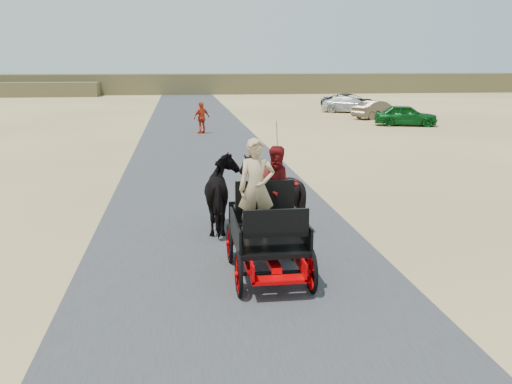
{
  "coord_description": "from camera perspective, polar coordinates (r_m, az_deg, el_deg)",
  "views": [
    {
      "loc": [
        -0.99,
        -10.1,
        3.82
      ],
      "look_at": [
        0.53,
        1.27,
        1.2
      ],
      "focal_mm": 40.0,
      "sensor_mm": 36.0,
      "label": 1
    }
  ],
  "objects": [
    {
      "name": "road",
      "position": [
        10.84,
        -1.91,
        -7.75
      ],
      "size": [
        6.0,
        140.0,
        0.01
      ],
      "primitive_type": "cube",
      "color": "#38383A",
      "rests_on": "ground"
    },
    {
      "name": "horse_right",
      "position": [
        13.28,
        1.55,
        -0.07
      ],
      "size": [
        1.37,
        1.54,
        1.7
      ],
      "primitive_type": "imported",
      "rotation": [
        0.0,
        0.0,
        3.14
      ],
      "color": "black",
      "rests_on": "ground"
    },
    {
      "name": "pedestrian",
      "position": [
        31.4,
        -5.45,
        7.41
      ],
      "size": [
        1.07,
        0.92,
        1.73
      ],
      "primitive_type": "imported",
      "rotation": [
        0.0,
        0.0,
        3.74
      ],
      "color": "red",
      "rests_on": "ground"
    },
    {
      "name": "horse_left",
      "position": [
        13.15,
        -3.19,
        -0.22
      ],
      "size": [
        0.91,
        2.01,
        1.7
      ],
      "primitive_type": "imported",
      "rotation": [
        0.0,
        0.0,
        3.14
      ],
      "color": "black",
      "rests_on": "ground"
    },
    {
      "name": "car_c",
      "position": [
        45.07,
        9.34,
        8.64
      ],
      "size": [
        4.64,
        3.55,
        1.25
      ],
      "primitive_type": "imported",
      "rotation": [
        0.0,
        0.0,
        1.09
      ],
      "color": "silver",
      "rests_on": "ground"
    },
    {
      "name": "car_d",
      "position": [
        47.83,
        9.3,
        8.9
      ],
      "size": [
        5.16,
        3.94,
        1.3
      ],
      "primitive_type": "imported",
      "rotation": [
        0.0,
        0.0,
        2.01
      ],
      "color": "black",
      "rests_on": "ground"
    },
    {
      "name": "ridge_far",
      "position": [
        72.16,
        -6.97,
        10.7
      ],
      "size": [
        140.0,
        6.0,
        2.4
      ],
      "primitive_type": "cube",
      "color": "brown",
      "rests_on": "ground"
    },
    {
      "name": "ground",
      "position": [
        10.85,
        -1.91,
        -7.77
      ],
      "size": [
        140.0,
        140.0,
        0.0
      ],
      "primitive_type": "plane",
      "color": "tan"
    },
    {
      "name": "passenger_woman",
      "position": [
        10.78,
        2.29,
        0.47
      ],
      "size": [
        0.77,
        0.6,
        1.58
      ],
      "primitive_type": "imported",
      "color": "#660C0F",
      "rests_on": "carriage"
    },
    {
      "name": "car_a",
      "position": [
        36.35,
        14.76,
        7.43
      ],
      "size": [
        4.04,
        2.55,
        1.28
      ],
      "primitive_type": "imported",
      "rotation": [
        0.0,
        0.0,
        1.27
      ],
      "color": "#0C4C19",
      "rests_on": "ground"
    },
    {
      "name": "car_b",
      "position": [
        40.58,
        12.02,
        8.06
      ],
      "size": [
        3.9,
        2.84,
        1.22
      ],
      "primitive_type": "imported",
      "rotation": [
        0.0,
        0.0,
        2.04
      ],
      "color": "brown",
      "rests_on": "ground"
    },
    {
      "name": "driver_man",
      "position": [
        10.15,
        0.05,
        0.35
      ],
      "size": [
        0.66,
        0.43,
        1.8
      ],
      "primitive_type": "imported",
      "color": "tan",
      "rests_on": "carriage"
    },
    {
      "name": "carriage",
      "position": [
        10.48,
        1.17,
        -6.42
      ],
      "size": [
        1.3,
        2.4,
        0.72
      ],
      "primitive_type": null,
      "color": "black",
      "rests_on": "ground"
    }
  ]
}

